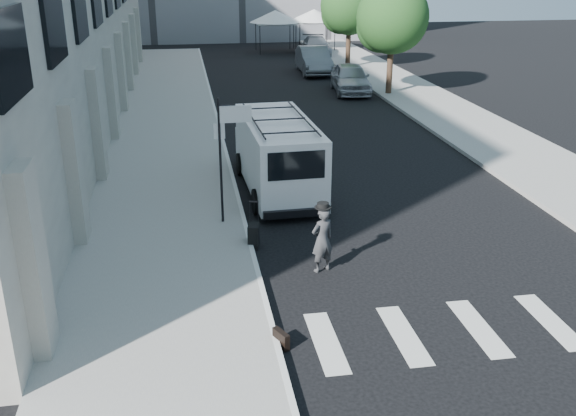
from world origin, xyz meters
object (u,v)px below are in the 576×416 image
object	(u,v)px
businessman	(322,240)
suitcase	(254,236)
cargo_van	(277,154)
parked_car_a	(350,78)
briefcase	(281,339)
parked_car_c	(316,46)
parked_car_b	(314,60)

from	to	relation	value
businessman	suitcase	world-z (taller)	businessman
cargo_van	parked_car_a	distance (m)	16.42
parked_car_a	briefcase	bearing A→B (deg)	-101.21
parked_car_a	cargo_van	bearing A→B (deg)	-106.48
parked_car_c	cargo_van	bearing A→B (deg)	-99.06
businessman	suitcase	bearing A→B (deg)	-72.01
briefcase	parked_car_c	size ratio (longest dim) A/B	0.09
briefcase	cargo_van	size ratio (longest dim) A/B	0.07
briefcase	parked_car_a	xyz separation A→B (m)	(7.65, 24.16, 0.63)
parked_car_b	parked_car_c	world-z (taller)	parked_car_b
briefcase	parked_car_c	bearing A→B (deg)	51.85
cargo_van	briefcase	bearing A→B (deg)	-100.00
briefcase	parked_car_b	distance (m)	31.50
businessman	parked_car_c	distance (m)	36.28
briefcase	parked_car_c	distance (m)	39.57
cargo_van	suitcase	bearing A→B (deg)	-108.30
briefcase	parked_car_c	xyz separation A→B (m)	(8.70, 38.60, 0.53)
cargo_van	parked_car_c	bearing A→B (deg)	73.97
cargo_van	parked_car_c	size ratio (longest dim) A/B	1.30
businessman	parked_car_a	bearing A→B (deg)	-130.37
briefcase	suitcase	size ratio (longest dim) A/B	0.36
parked_car_a	parked_car_b	distance (m)	6.61
cargo_van	parked_car_b	size ratio (longest dim) A/B	1.22
cargo_van	parked_car_c	world-z (taller)	cargo_van
parked_car_b	parked_car_c	bearing A→B (deg)	79.29
briefcase	parked_car_b	bearing A→B (deg)	51.90
parked_car_a	parked_car_b	size ratio (longest dim) A/B	0.92
businessman	cargo_van	xyz separation A→B (m)	(-0.19, 5.98, 0.38)
suitcase	cargo_van	world-z (taller)	cargo_van
briefcase	parked_car_a	bearing A→B (deg)	46.99
briefcase	cargo_van	distance (m)	9.18
parked_car_c	suitcase	bearing A→B (deg)	-99.35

